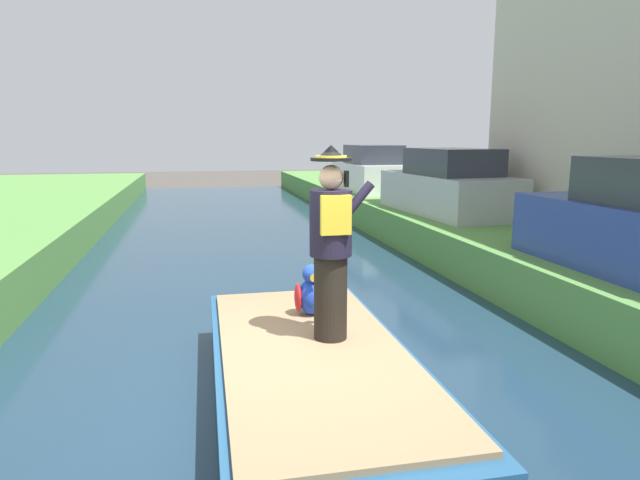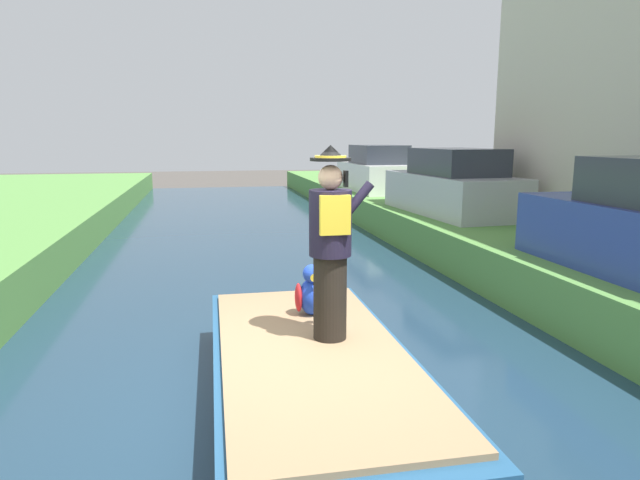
{
  "view_description": "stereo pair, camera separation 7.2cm",
  "coord_description": "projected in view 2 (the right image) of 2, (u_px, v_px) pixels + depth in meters",
  "views": [
    {
      "loc": [
        -1.0,
        -4.82,
        2.63
      ],
      "look_at": [
        0.2,
        0.5,
        1.61
      ],
      "focal_mm": 30.95,
      "sensor_mm": 36.0,
      "label": 1
    },
    {
      "loc": [
        -0.93,
        -4.84,
        2.63
      ],
      "look_at": [
        0.2,
        0.5,
        1.61
      ],
      "focal_mm": 30.95,
      "sensor_mm": 36.0,
      "label": 2
    }
  ],
  "objects": [
    {
      "name": "boat",
      "position": [
        312.0,
        379.0,
        5.17
      ],
      "size": [
        1.87,
        4.23,
        0.61
      ],
      "color": "#23517A",
      "rests_on": "canal_water"
    },
    {
      "name": "canal_water",
      "position": [
        310.0,
        409.0,
        5.32
      ],
      "size": [
        6.83,
        48.0,
        0.1
      ],
      "primitive_type": "cube",
      "color": "#1E384C",
      "rests_on": "ground"
    },
    {
      "name": "parrot_plush",
      "position": [
        311.0,
        293.0,
        6.02
      ],
      "size": [
        0.36,
        0.34,
        0.57
      ],
      "color": "blue",
      "rests_on": "boat"
    },
    {
      "name": "ground_plane",
      "position": [
        310.0,
        413.0,
        5.33
      ],
      "size": [
        80.0,
        80.0,
        0.0
      ],
      "primitive_type": "plane",
      "color": "#4C4742"
    },
    {
      "name": "parked_car_white",
      "position": [
        377.0,
        172.0,
        18.32
      ],
      "size": [
        1.72,
        4.01,
        1.5
      ],
      "color": "white",
      "rests_on": "grass_bank_far"
    },
    {
      "name": "person_pirate",
      "position": [
        331.0,
        244.0,
        5.18
      ],
      "size": [
        0.61,
        0.42,
        1.85
      ],
      "rotation": [
        0.0,
        0.0,
        0.24
      ],
      "color": "black",
      "rests_on": "boat"
    },
    {
      "name": "parked_car_silver",
      "position": [
        453.0,
        186.0,
        12.78
      ],
      "size": [
        1.92,
        4.09,
        1.5
      ],
      "color": "#B7B7BC",
      "rests_on": "grass_bank_far"
    }
  ]
}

